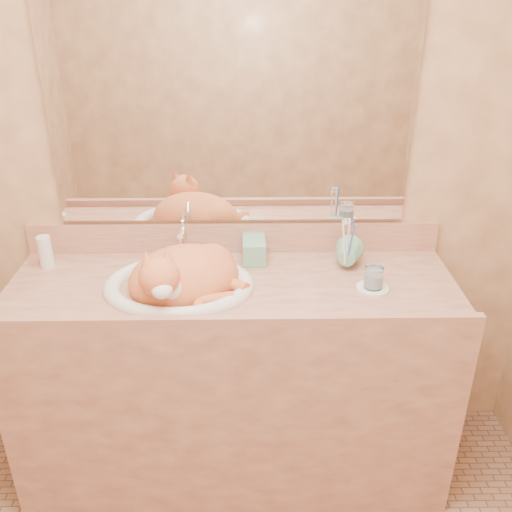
{
  "coord_description": "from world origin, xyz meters",
  "views": [
    {
      "loc": [
        0.06,
        -1.04,
        1.85
      ],
      "look_at": [
        0.08,
        0.7,
        0.97
      ],
      "focal_mm": 40.0,
      "sensor_mm": 36.0,
      "label": 1
    }
  ],
  "objects_px": {
    "soap_dispenser": "(254,244)",
    "vanity_counter": "(234,379)",
    "sink_basin": "(178,267)",
    "cat": "(182,274)",
    "toothbrush_cup": "(346,260)",
    "water_glass": "(374,277)"
  },
  "relations": [
    {
      "from": "cat",
      "to": "water_glass",
      "type": "height_order",
      "value": "cat"
    },
    {
      "from": "sink_basin",
      "to": "water_glass",
      "type": "height_order",
      "value": "sink_basin"
    },
    {
      "from": "toothbrush_cup",
      "to": "cat",
      "type": "bearing_deg",
      "value": -168.46
    },
    {
      "from": "soap_dispenser",
      "to": "water_glass",
      "type": "bearing_deg",
      "value": -23.1
    },
    {
      "from": "vanity_counter",
      "to": "water_glass",
      "type": "distance_m",
      "value": 0.68
    },
    {
      "from": "soap_dispenser",
      "to": "water_glass",
      "type": "height_order",
      "value": "soap_dispenser"
    },
    {
      "from": "cat",
      "to": "water_glass",
      "type": "bearing_deg",
      "value": -23.51
    },
    {
      "from": "sink_basin",
      "to": "water_glass",
      "type": "distance_m",
      "value": 0.68
    },
    {
      "from": "cat",
      "to": "soap_dispenser",
      "type": "distance_m",
      "value": 0.3
    },
    {
      "from": "sink_basin",
      "to": "soap_dispenser",
      "type": "xyz_separation_m",
      "value": [
        0.27,
        0.14,
        0.02
      ]
    },
    {
      "from": "water_glass",
      "to": "toothbrush_cup",
      "type": "bearing_deg",
      "value": 120.25
    },
    {
      "from": "sink_basin",
      "to": "cat",
      "type": "distance_m",
      "value": 0.03
    },
    {
      "from": "sink_basin",
      "to": "toothbrush_cup",
      "type": "relative_size",
      "value": 4.74
    },
    {
      "from": "toothbrush_cup",
      "to": "water_glass",
      "type": "xyz_separation_m",
      "value": [
        0.08,
        -0.13,
        -0.0
      ]
    },
    {
      "from": "sink_basin",
      "to": "toothbrush_cup",
      "type": "bearing_deg",
      "value": 16.34
    },
    {
      "from": "soap_dispenser",
      "to": "water_glass",
      "type": "relative_size",
      "value": 2.53
    },
    {
      "from": "toothbrush_cup",
      "to": "water_glass",
      "type": "distance_m",
      "value": 0.15
    },
    {
      "from": "sink_basin",
      "to": "soap_dispenser",
      "type": "bearing_deg",
      "value": 34.59
    },
    {
      "from": "toothbrush_cup",
      "to": "soap_dispenser",
      "type": "bearing_deg",
      "value": 173.4
    },
    {
      "from": "water_glass",
      "to": "cat",
      "type": "bearing_deg",
      "value": 179.23
    },
    {
      "from": "soap_dispenser",
      "to": "vanity_counter",
      "type": "bearing_deg",
      "value": -124.31
    },
    {
      "from": "vanity_counter",
      "to": "cat",
      "type": "bearing_deg",
      "value": -167.79
    }
  ]
}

